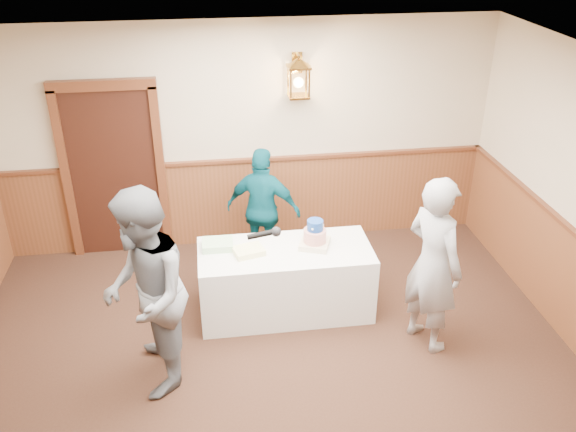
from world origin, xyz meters
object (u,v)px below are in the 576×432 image
(assistant_p, at_px, (263,210))
(display_table, at_px, (285,280))
(sheet_cake_yellow, at_px, (249,251))
(interviewer, at_px, (145,295))
(sheet_cake_green, at_px, (218,244))
(baker, at_px, (433,264))
(tiered_cake, at_px, (315,236))

(assistant_p, bearing_deg, display_table, 120.80)
(sheet_cake_yellow, distance_m, interviewer, 1.33)
(display_table, distance_m, interviewer, 1.74)
(sheet_cake_green, xyz_separation_m, interviewer, (-0.65, -1.07, 0.18))
(baker, xyz_separation_m, assistant_p, (-1.44, 1.64, -0.15))
(sheet_cake_green, bearing_deg, tiered_cake, -6.53)
(sheet_cake_green, relative_size, assistant_p, 0.21)
(tiered_cake, relative_size, assistant_p, 0.25)
(display_table, xyz_separation_m, baker, (1.32, -0.71, 0.53))
(baker, bearing_deg, display_table, 36.45)
(assistant_p, bearing_deg, tiered_cake, 139.34)
(sheet_cake_yellow, relative_size, sheet_cake_green, 0.94)
(display_table, height_order, sheet_cake_green, sheet_cake_green)
(display_table, height_order, assistant_p, assistant_p)
(display_table, distance_m, sheet_cake_yellow, 0.56)
(display_table, relative_size, tiered_cake, 4.77)
(display_table, xyz_separation_m, interviewer, (-1.34, -0.93, 0.60))
(display_table, distance_m, sheet_cake_green, 0.82)
(sheet_cake_green, height_order, interviewer, interviewer)
(tiered_cake, bearing_deg, assistant_p, 116.39)
(display_table, bearing_deg, baker, -28.52)
(display_table, distance_m, baker, 1.59)
(display_table, relative_size, sheet_cake_green, 5.67)
(baker, height_order, assistant_p, baker)
(display_table, xyz_separation_m, assistant_p, (-0.13, 0.92, 0.38))
(sheet_cake_yellow, xyz_separation_m, assistant_p, (0.25, 0.94, -0.03))
(tiered_cake, relative_size, sheet_cake_green, 1.19)
(baker, bearing_deg, interviewer, 69.50)
(tiered_cake, bearing_deg, baker, -36.71)
(display_table, xyz_separation_m, sheet_cake_green, (-0.69, 0.15, 0.41))
(display_table, bearing_deg, sheet_cake_green, 168.03)
(interviewer, height_order, assistant_p, interviewer)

